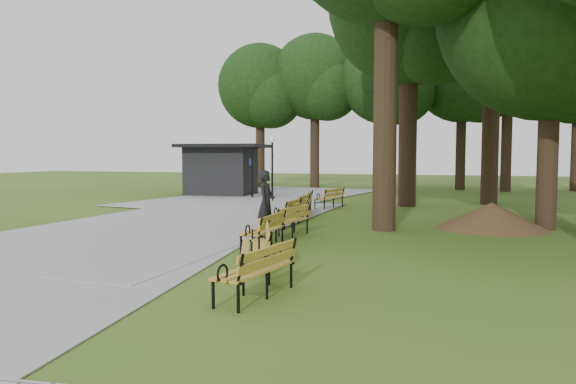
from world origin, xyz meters
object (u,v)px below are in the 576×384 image
(person, at_px, (266,203))
(bench_2, at_px, (263,230))
(bench_6, at_px, (303,203))
(lawn_tree_1, at_px, (553,8))
(bench_0, at_px, (255,270))
(lawn_tree_2, at_px, (410,4))
(lamp_post, at_px, (272,154))
(bench_4, at_px, (285,213))
(bench_5, at_px, (297,207))
(bench_3, at_px, (286,221))
(kiosk, at_px, (221,170))
(bench_7, at_px, (329,198))
(dirt_mound, at_px, (492,216))
(bench_1, at_px, (255,247))
(lawn_tree_4, at_px, (494,11))

(person, relative_size, bench_2, 0.97)
(bench_6, distance_m, lawn_tree_1, 10.48)
(bench_0, bearing_deg, lawn_tree_2, -173.16)
(lamp_post, distance_m, bench_4, 10.86)
(bench_5, bearing_deg, bench_0, 9.78)
(bench_3, bearing_deg, kiosk, -134.62)
(bench_2, relative_size, bench_7, 1.00)
(bench_7, relative_size, lawn_tree_2, 0.15)
(person, distance_m, dirt_mound, 6.93)
(bench_5, bearing_deg, bench_3, 9.05)
(bench_1, height_order, lawn_tree_4, lawn_tree_4)
(bench_1, relative_size, bench_3, 1.00)
(bench_2, xyz_separation_m, bench_3, (-0.02, 1.88, 0.00))
(kiosk, height_order, bench_1, kiosk)
(bench_4, bearing_deg, dirt_mound, 99.95)
(bench_0, bearing_deg, lawn_tree_1, 160.54)
(person, bearing_deg, bench_7, 0.74)
(lamp_post, height_order, bench_2, lamp_post)
(kiosk, relative_size, bench_7, 2.41)
(bench_1, xyz_separation_m, bench_5, (-1.48, 8.05, 0.00))
(bench_7, bearing_deg, person, 15.31)
(person, xyz_separation_m, bench_0, (2.04, -6.24, -0.48))
(dirt_mound, bearing_deg, bench_5, 173.44)
(dirt_mound, height_order, lawn_tree_4, lawn_tree_4)
(kiosk, relative_size, bench_0, 2.41)
(bench_1, bearing_deg, dirt_mound, 125.47)
(bench_3, relative_size, bench_4, 1.00)
(dirt_mound, relative_size, bench_7, 1.48)
(lawn_tree_1, bearing_deg, bench_2, -141.34)
(lawn_tree_2, bearing_deg, bench_2, -101.61)
(dirt_mound, relative_size, bench_6, 1.48)
(bench_2, relative_size, lawn_tree_1, 0.19)
(person, bearing_deg, lawn_tree_1, -63.83)
(person, xyz_separation_m, bench_3, (0.63, -0.16, -0.48))
(lamp_post, relative_size, lawn_tree_2, 0.26)
(lamp_post, xyz_separation_m, bench_1, (5.17, -16.12, -1.88))
(bench_7, relative_size, lawn_tree_4, 0.16)
(kiosk, distance_m, lawn_tree_1, 18.93)
(kiosk, xyz_separation_m, dirt_mound, (13.71, -10.44, -1.02))
(lawn_tree_4, bearing_deg, kiosk, 172.91)
(bench_0, distance_m, bench_6, 12.03)
(bench_0, xyz_separation_m, bench_6, (-2.51, 11.77, 0.00))
(bench_6, bearing_deg, bench_3, 1.58)
(person, height_order, bench_7, person)
(bench_2, bearing_deg, dirt_mound, 133.97)
(person, distance_m, lawn_tree_4, 15.59)
(kiosk, relative_size, lawn_tree_1, 0.46)
(person, relative_size, lawn_tree_4, 0.16)
(bench_5, height_order, lawn_tree_2, lawn_tree_2)
(bench_6, height_order, lawn_tree_2, lawn_tree_2)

